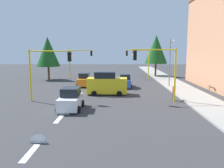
{
  "coord_description": "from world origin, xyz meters",
  "views": [
    {
      "loc": [
        29.52,
        1.54,
        5.32
      ],
      "look_at": [
        1.45,
        0.91,
        1.2
      ],
      "focal_mm": 36.75,
      "sensor_mm": 36.0,
      "label": 1
    }
  ],
  "objects_px": {
    "car_orange": "(84,80)",
    "traffic_signal_near_left": "(158,64)",
    "car_blue": "(125,81)",
    "traffic_signal_far_right": "(79,58)",
    "tree_opposite_side": "(48,52)",
    "car_white": "(71,100)",
    "pedestrian_crossing": "(174,92)",
    "delivery_van_yellow": "(107,84)",
    "traffic_signal_far_left": "(139,58)",
    "traffic_signal_near_right": "(48,65)",
    "street_lamp_curbside": "(171,57)",
    "tree_roadside_far": "(156,49)"
  },
  "relations": [
    {
      "from": "car_orange",
      "to": "traffic_signal_near_left",
      "type": "bearing_deg",
      "value": 40.55
    },
    {
      "from": "traffic_signal_near_left",
      "to": "car_blue",
      "type": "distance_m",
      "value": 10.43
    },
    {
      "from": "traffic_signal_far_right",
      "to": "traffic_signal_near_left",
      "type": "xyz_separation_m",
      "value": [
        20.0,
        11.35,
        0.03
      ]
    },
    {
      "from": "car_blue",
      "to": "tree_opposite_side",
      "type": "bearing_deg",
      "value": -121.81
    },
    {
      "from": "car_blue",
      "to": "car_orange",
      "type": "bearing_deg",
      "value": -100.38
    },
    {
      "from": "car_white",
      "to": "pedestrian_crossing",
      "type": "relative_size",
      "value": 2.21
    },
    {
      "from": "traffic_signal_near_left",
      "to": "delivery_van_yellow",
      "type": "xyz_separation_m",
      "value": [
        -4.0,
        -5.4,
        -2.65
      ]
    },
    {
      "from": "delivery_van_yellow",
      "to": "car_blue",
      "type": "height_order",
      "value": "delivery_van_yellow"
    },
    {
      "from": "traffic_signal_far_left",
      "to": "car_orange",
      "type": "bearing_deg",
      "value": -44.17
    },
    {
      "from": "traffic_signal_near_right",
      "to": "car_white",
      "type": "xyz_separation_m",
      "value": [
        3.26,
        2.98,
        -2.95
      ]
    },
    {
      "from": "pedestrian_crossing",
      "to": "car_blue",
      "type": "bearing_deg",
      "value": -150.67
    },
    {
      "from": "street_lamp_curbside",
      "to": "pedestrian_crossing",
      "type": "distance_m",
      "value": 9.67
    },
    {
      "from": "traffic_signal_far_left",
      "to": "car_white",
      "type": "height_order",
      "value": "traffic_signal_far_left"
    },
    {
      "from": "traffic_signal_near_left",
      "to": "car_blue",
      "type": "xyz_separation_m",
      "value": [
        -9.52,
        -3.01,
        -3.04
      ]
    },
    {
      "from": "traffic_signal_far_left",
      "to": "pedestrian_crossing",
      "type": "relative_size",
      "value": 3.24
    },
    {
      "from": "tree_opposite_side",
      "to": "delivery_van_yellow",
      "type": "relative_size",
      "value": 1.61
    },
    {
      "from": "traffic_signal_far_right",
      "to": "car_blue",
      "type": "relative_size",
      "value": 1.32
    },
    {
      "from": "traffic_signal_near_left",
      "to": "tree_roadside_far",
      "type": "xyz_separation_m",
      "value": [
        -24.0,
        3.82,
        1.6
      ]
    },
    {
      "from": "traffic_signal_far_left",
      "to": "car_white",
      "type": "bearing_deg",
      "value": -19.73
    },
    {
      "from": "traffic_signal_near_left",
      "to": "delivery_van_yellow",
      "type": "height_order",
      "value": "traffic_signal_near_left"
    },
    {
      "from": "traffic_signal_near_right",
      "to": "car_orange",
      "type": "bearing_deg",
      "value": 168.15
    },
    {
      "from": "traffic_signal_far_right",
      "to": "car_orange",
      "type": "distance_m",
      "value": 10.09
    },
    {
      "from": "tree_roadside_far",
      "to": "car_white",
      "type": "xyz_separation_m",
      "value": [
        27.26,
        -12.17,
        -4.64
      ]
    },
    {
      "from": "traffic_signal_near_right",
      "to": "car_blue",
      "type": "height_order",
      "value": "traffic_signal_near_right"
    },
    {
      "from": "traffic_signal_near_left",
      "to": "pedestrian_crossing",
      "type": "xyz_separation_m",
      "value": [
        -0.71,
        1.94,
        -3.02
      ]
    },
    {
      "from": "tree_roadside_far",
      "to": "car_orange",
      "type": "bearing_deg",
      "value": -44.04
    },
    {
      "from": "traffic_signal_far_left",
      "to": "tree_roadside_far",
      "type": "distance_m",
      "value": 5.77
    },
    {
      "from": "street_lamp_curbside",
      "to": "pedestrian_crossing",
      "type": "bearing_deg",
      "value": -10.09
    },
    {
      "from": "pedestrian_crossing",
      "to": "car_white",
      "type": "bearing_deg",
      "value": -68.87
    },
    {
      "from": "traffic_signal_far_right",
      "to": "tree_opposite_side",
      "type": "relative_size",
      "value": 0.71
    },
    {
      "from": "traffic_signal_far_right",
      "to": "delivery_van_yellow",
      "type": "height_order",
      "value": "traffic_signal_far_right"
    },
    {
      "from": "traffic_signal_near_right",
      "to": "car_blue",
      "type": "xyz_separation_m",
      "value": [
        -9.52,
        8.33,
        -2.95
      ]
    },
    {
      "from": "traffic_signal_near_left",
      "to": "car_white",
      "type": "bearing_deg",
      "value": -68.66
    },
    {
      "from": "tree_opposite_side",
      "to": "car_white",
      "type": "height_order",
      "value": "tree_opposite_side"
    },
    {
      "from": "traffic_signal_far_right",
      "to": "delivery_van_yellow",
      "type": "relative_size",
      "value": 1.14
    },
    {
      "from": "traffic_signal_far_right",
      "to": "traffic_signal_near_left",
      "type": "height_order",
      "value": "traffic_signal_near_left"
    },
    {
      "from": "street_lamp_curbside",
      "to": "tree_opposite_side",
      "type": "height_order",
      "value": "tree_opposite_side"
    },
    {
      "from": "traffic_signal_near_left",
      "to": "car_orange",
      "type": "height_order",
      "value": "traffic_signal_near_left"
    },
    {
      "from": "delivery_van_yellow",
      "to": "car_blue",
      "type": "xyz_separation_m",
      "value": [
        -5.52,
        2.39,
        -0.39
      ]
    },
    {
      "from": "tree_opposite_side",
      "to": "car_orange",
      "type": "bearing_deg",
      "value": 45.82
    },
    {
      "from": "tree_opposite_side",
      "to": "car_orange",
      "type": "distance_m",
      "value": 11.36
    },
    {
      "from": "car_white",
      "to": "traffic_signal_far_left",
      "type": "bearing_deg",
      "value": 160.27
    },
    {
      "from": "traffic_signal_far_right",
      "to": "car_white",
      "type": "bearing_deg",
      "value": 7.34
    },
    {
      "from": "car_blue",
      "to": "street_lamp_curbside",
      "type": "bearing_deg",
      "value": 90.8
    },
    {
      "from": "street_lamp_curbside",
      "to": "delivery_van_yellow",
      "type": "height_order",
      "value": "street_lamp_curbside"
    },
    {
      "from": "traffic_signal_far_left",
      "to": "traffic_signal_near_right",
      "type": "bearing_deg",
      "value": -29.52
    },
    {
      "from": "traffic_signal_near_left",
      "to": "tree_roadside_far",
      "type": "relative_size",
      "value": 0.66
    },
    {
      "from": "tree_opposite_side",
      "to": "pedestrian_crossing",
      "type": "distance_m",
      "value": 25.75
    },
    {
      "from": "tree_opposite_side",
      "to": "traffic_signal_near_left",
      "type": "bearing_deg",
      "value": 42.82
    },
    {
      "from": "traffic_signal_near_left",
      "to": "pedestrian_crossing",
      "type": "height_order",
      "value": "traffic_signal_near_left"
    }
  ]
}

